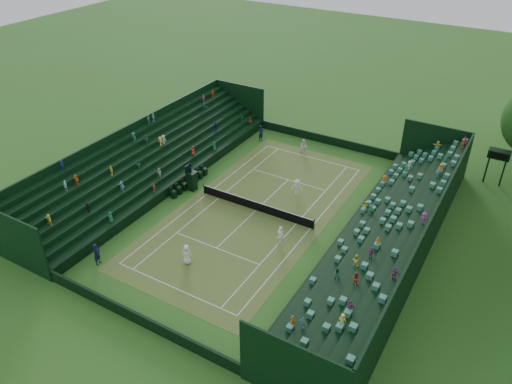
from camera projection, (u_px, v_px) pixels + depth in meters
ground at (256, 211)px, 45.60m from camera, size 160.00×160.00×0.00m
court_surface at (256, 210)px, 45.60m from camera, size 12.97×26.77×0.01m
perimeter_wall_north at (327, 140)px, 56.94m from camera, size 17.17×0.20×1.00m
perimeter_wall_south at (137, 318)px, 33.74m from camera, size 17.17×0.20×1.00m
perimeter_wall_east at (343, 234)px, 41.69m from camera, size 0.20×31.77×1.00m
perimeter_wall_west at (182, 182)px, 48.99m from camera, size 0.20×31.77×1.00m
north_grandstand at (394, 240)px, 39.33m from camera, size 6.60×32.00×4.90m
south_grandstand at (148, 162)px, 50.23m from camera, size 6.60×32.00×4.90m
tennis_net at (256, 206)px, 45.32m from camera, size 11.67×0.10×1.06m
scoreboard_tower at (499, 156)px, 47.98m from camera, size 2.00×1.00×3.70m
umpire_chair at (192, 178)px, 48.03m from camera, size 0.93×0.93×2.94m
courtside_chairs at (189, 182)px, 49.08m from camera, size 0.51×5.48×1.10m
player_near_west at (187, 254)px, 38.90m from camera, size 0.97×0.78×1.72m
player_near_east at (280, 236)px, 40.90m from camera, size 0.70×0.50×1.80m
player_far_west at (304, 147)px, 54.67m from camera, size 0.92×0.78×1.68m
player_far_east at (297, 187)px, 47.57m from camera, size 1.18×0.94×1.59m
line_judge_north at (261, 133)px, 57.30m from camera, size 0.57×0.77×1.93m
line_judge_south at (97, 254)px, 38.81m from camera, size 0.59×0.77×1.89m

